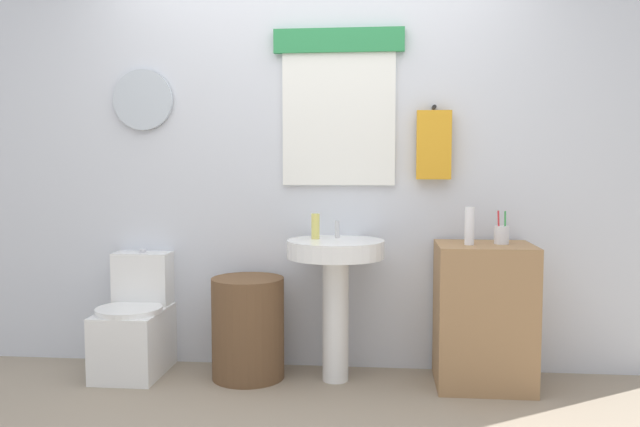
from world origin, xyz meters
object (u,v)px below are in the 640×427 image
Objects in this scene: toilet at (136,327)px; wooden_cabinet at (484,315)px; pedestal_sink at (336,273)px; toothbrush_cup at (502,235)px; lotion_bottle at (470,226)px; soap_bottle at (315,226)px; laundry_hamper at (248,328)px.

toilet is 0.90× the size of wooden_cabinet.
pedestal_sink reaches higher than toilet.
pedestal_sink is 4.38× the size of toothbrush_cup.
pedestal_sink is 0.79m from lotion_bottle.
lotion_bottle reaches higher than soap_bottle.
soap_bottle is 0.86m from lotion_bottle.
toilet is 2.20m from toothbrush_cup.
laundry_hamper is 1.54m from toothbrush_cup.
soap_bottle is at bearing 174.01° from lotion_bottle.
toilet is 2.03m from wooden_cabinet.
soap_bottle reaches higher than wooden_cabinet.
laundry_hamper is (0.69, -0.03, 0.02)m from toilet.
wooden_cabinet reaches higher than toilet.
soap_bottle reaches higher than toilet.
lotion_bottle is 0.20m from toothbrush_cup.
laundry_hamper is at bearing 180.00° from pedestal_sink.
wooden_cabinet is (1.34, 0.00, 0.11)m from laundry_hamper.
lotion_bottle reaches higher than toothbrush_cup.
toothbrush_cup is (2.12, -0.01, 0.58)m from toilet.
wooden_cabinet is at bearing -167.90° from toothbrush_cup.
soap_bottle is at bearing 176.99° from wooden_cabinet.
lotion_bottle is at bearing -1.84° from laundry_hamper.
toothbrush_cup is at bearing -0.36° from toilet.
toothbrush_cup is at bearing 0.79° from laundry_hamper.
laundry_hamper is at bearing -179.21° from toothbrush_cup.
toothbrush_cup is at bearing 17.98° from lotion_bottle.
laundry_hamper is at bearing -2.76° from toilet.
laundry_hamper is 1.39m from lotion_bottle.
wooden_cabinet reaches higher than laundry_hamper.
pedestal_sink is at bearing -178.77° from toothbrush_cup.
pedestal_sink is 3.90× the size of lotion_bottle.
toothbrush_cup is (0.09, 0.02, 0.45)m from wooden_cabinet.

